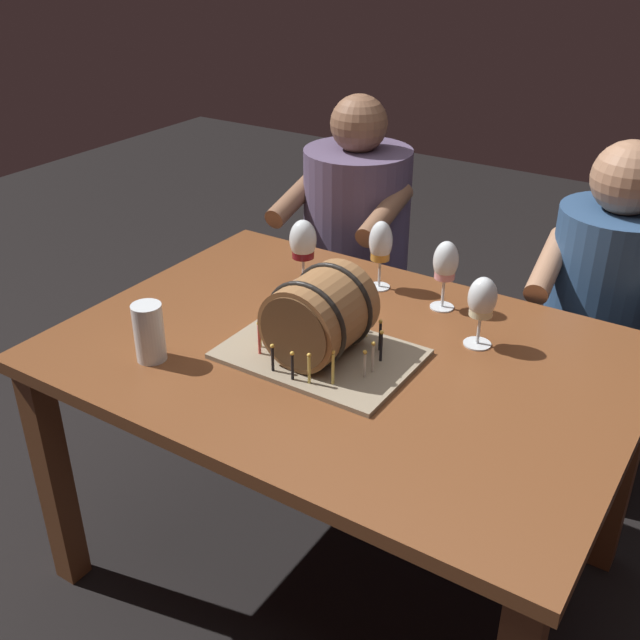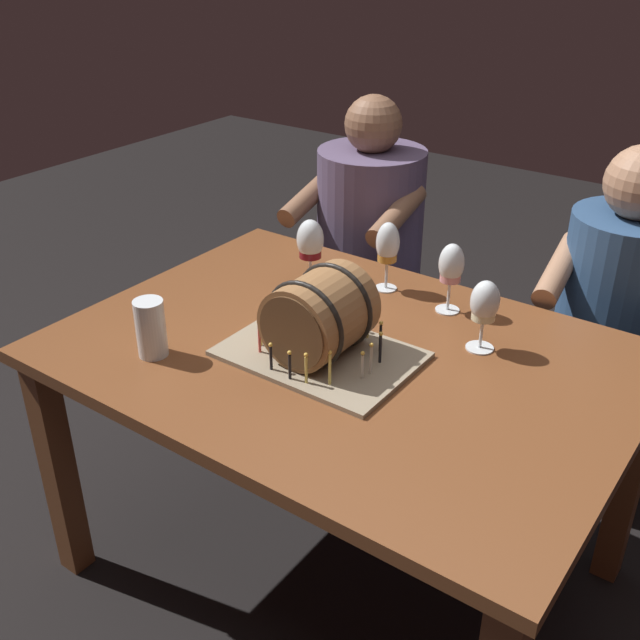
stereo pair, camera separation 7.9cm
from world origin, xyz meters
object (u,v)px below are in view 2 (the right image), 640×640
(beer_pint, at_px, (151,330))
(wine_glass_amber, at_px, (388,246))
(person_seated_left, at_px, (368,265))
(wine_glass_white, at_px, (485,305))
(wine_glass_rose, at_px, (451,267))
(person_seated_right, at_px, (609,341))
(dining_table, at_px, (343,384))
(barrel_cake, at_px, (320,320))
(wine_glass_red, at_px, (310,242))

(beer_pint, bearing_deg, wine_glass_amber, 67.21)
(person_seated_left, bearing_deg, wine_glass_white, -40.58)
(wine_glass_rose, xyz_separation_m, person_seated_right, (0.33, 0.47, -0.34))
(beer_pint, bearing_deg, dining_table, 38.25)
(wine_glass_rose, xyz_separation_m, wine_glass_amber, (-0.21, 0.02, 0.00))
(dining_table, relative_size, person_seated_left, 1.19)
(person_seated_right, bearing_deg, person_seated_left, 179.98)
(dining_table, distance_m, barrel_cake, 0.21)
(wine_glass_white, distance_m, person_seated_left, 0.98)
(wine_glass_white, distance_m, beer_pint, 0.80)
(wine_glass_red, bearing_deg, wine_glass_white, -5.55)
(wine_glass_amber, relative_size, person_seated_right, 0.18)
(beer_pint, height_order, person_seated_left, person_seated_left)
(wine_glass_white, relative_size, wine_glass_amber, 0.91)
(dining_table, relative_size, wine_glass_rose, 7.16)
(wine_glass_white, bearing_deg, person_seated_right, 74.25)
(person_seated_right, bearing_deg, dining_table, -118.52)
(beer_pint, xyz_separation_m, person_seated_left, (-0.07, 1.10, -0.25))
(wine_glass_red, bearing_deg, person_seated_right, 36.95)
(wine_glass_rose, bearing_deg, barrel_cake, -109.60)
(dining_table, bearing_deg, wine_glass_amber, 105.15)
(barrel_cake, distance_m, person_seated_right, 1.03)
(wine_glass_amber, height_order, person_seated_left, person_seated_left)
(dining_table, bearing_deg, wine_glass_red, 138.67)
(beer_pint, bearing_deg, person_seated_left, 93.78)
(beer_pint, xyz_separation_m, person_seated_right, (0.81, 1.10, -0.27))
(wine_glass_rose, relative_size, beer_pint, 1.33)
(wine_glass_white, bearing_deg, person_seated_left, 139.42)
(wine_glass_rose, xyz_separation_m, wine_glass_red, (-0.40, -0.08, -0.00))
(wine_glass_amber, distance_m, person_seated_right, 0.78)
(wine_glass_red, xyz_separation_m, beer_pint, (-0.07, -0.55, -0.06))
(wine_glass_rose, distance_m, wine_glass_amber, 0.21)
(wine_glass_amber, bearing_deg, wine_glass_red, -153.80)
(wine_glass_rose, bearing_deg, person_seated_left, 139.35)
(wine_glass_amber, bearing_deg, person_seated_right, 40.30)
(person_seated_left, bearing_deg, wine_glass_amber, -52.96)
(wine_glass_red, bearing_deg, wine_glass_amber, 26.20)
(dining_table, height_order, wine_glass_red, wine_glass_red)
(wine_glass_white, xyz_separation_m, person_seated_right, (0.17, 0.61, -0.33))
(wine_glass_rose, bearing_deg, dining_table, -107.99)
(dining_table, height_order, person_seated_left, person_seated_left)
(dining_table, relative_size, beer_pint, 9.55)
(wine_glass_red, bearing_deg, wine_glass_rose, 11.27)
(wine_glass_rose, relative_size, person_seated_right, 0.17)
(barrel_cake, relative_size, person_seated_left, 0.39)
(beer_pint, distance_m, person_seated_right, 1.39)
(wine_glass_white, relative_size, person_seated_left, 0.16)
(wine_glass_red, distance_m, person_seated_right, 0.98)
(wine_glass_rose, relative_size, person_seated_left, 0.17)
(wine_glass_white, bearing_deg, wine_glass_red, 174.45)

